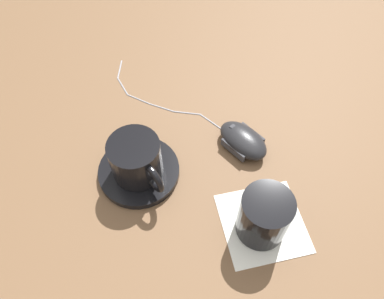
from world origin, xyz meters
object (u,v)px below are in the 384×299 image
at_px(saucer, 139,171).
at_px(coffee_cup, 137,160).
at_px(drinking_glass, 264,216).
at_px(computer_mouse, 243,140).

xyz_separation_m(saucer, coffee_cup, (0.00, 0.00, 0.04)).
height_order(coffee_cup, drinking_glass, drinking_glass).
bearing_deg(coffee_cup, computer_mouse, 102.56).
relative_size(saucer, coffee_cup, 1.28).
xyz_separation_m(saucer, drinking_glass, (0.12, 0.18, 0.04)).
height_order(computer_mouse, drinking_glass, drinking_glass).
distance_m(saucer, computer_mouse, 0.19).
relative_size(coffee_cup, computer_mouse, 0.95).
height_order(saucer, coffee_cup, coffee_cup).
bearing_deg(saucer, computer_mouse, 101.15).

